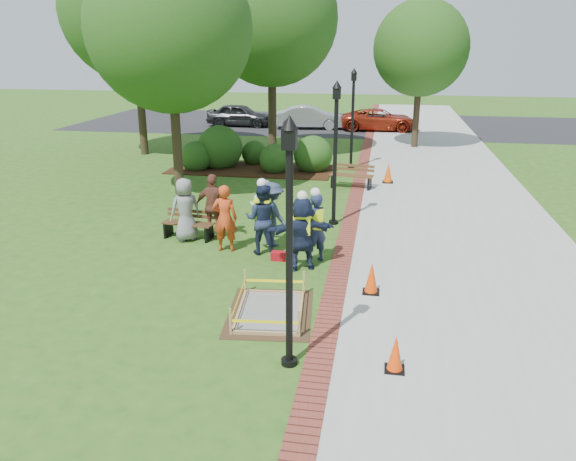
% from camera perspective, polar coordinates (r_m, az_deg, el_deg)
% --- Properties ---
extents(ground, '(100.00, 100.00, 0.00)m').
position_cam_1_polar(ground, '(12.79, -3.14, -5.83)').
color(ground, '#285116').
rests_on(ground, ground).
extents(sidewalk, '(6.00, 60.00, 0.02)m').
position_cam_1_polar(sidewalk, '(22.10, 15.63, 4.12)').
color(sidewalk, '#9E9E99').
rests_on(sidewalk, ground).
extents(brick_edging, '(0.50, 60.00, 0.03)m').
position_cam_1_polar(brick_edging, '(21.99, 7.17, 4.62)').
color(brick_edging, maroon).
rests_on(brick_edging, ground).
extents(mulch_bed, '(7.00, 3.00, 0.05)m').
position_cam_1_polar(mulch_bed, '(24.58, -3.76, 6.22)').
color(mulch_bed, '#381E0F').
rests_on(mulch_bed, ground).
extents(parking_lot, '(36.00, 12.00, 0.01)m').
position_cam_1_polar(parking_lot, '(38.78, 5.90, 10.71)').
color(parking_lot, black).
rests_on(parking_lot, ground).
extents(wet_concrete_pad, '(1.92, 2.46, 0.55)m').
position_cam_1_polar(wet_concrete_pad, '(11.54, -1.85, -7.34)').
color(wet_concrete_pad, '#47331E').
rests_on(wet_concrete_pad, ground).
extents(bench_near, '(1.50, 0.66, 0.79)m').
position_cam_1_polar(bench_near, '(16.07, -10.07, 0.07)').
color(bench_near, brown).
rests_on(bench_near, ground).
extents(bench_far, '(1.69, 0.80, 0.88)m').
position_cam_1_polar(bench_far, '(21.49, 6.45, 5.04)').
color(bench_far, brown).
rests_on(bench_far, ground).
extents(cone_front, '(0.34, 0.34, 0.67)m').
position_cam_1_polar(cone_front, '(9.79, 10.86, -12.23)').
color(cone_front, black).
rests_on(cone_front, ground).
extents(cone_back, '(0.37, 0.37, 0.73)m').
position_cam_1_polar(cone_back, '(12.50, 8.48, -4.86)').
color(cone_back, black).
rests_on(cone_back, ground).
extents(cone_far, '(0.41, 0.41, 0.81)m').
position_cam_1_polar(cone_far, '(22.47, 10.14, 5.75)').
color(cone_far, black).
rests_on(cone_far, ground).
extents(toolbox, '(0.44, 0.25, 0.22)m').
position_cam_1_polar(toolbox, '(14.30, -0.85, -2.61)').
color(toolbox, '#A30C17').
rests_on(toolbox, ground).
extents(lamp_near, '(0.28, 0.28, 4.26)m').
position_cam_1_polar(lamp_near, '(8.90, 0.14, 0.25)').
color(lamp_near, black).
rests_on(lamp_near, ground).
extents(lamp_mid, '(0.28, 0.28, 4.26)m').
position_cam_1_polar(lamp_mid, '(16.63, 4.85, 8.85)').
color(lamp_mid, black).
rests_on(lamp_mid, ground).
extents(lamp_far, '(0.28, 0.28, 4.26)m').
position_cam_1_polar(lamp_far, '(24.53, 6.59, 11.94)').
color(lamp_far, black).
rests_on(lamp_far, ground).
extents(tree_left, '(5.58, 5.58, 8.49)m').
position_cam_1_polar(tree_left, '(20.33, -11.94, 19.38)').
color(tree_left, '#3D2D1E').
rests_on(tree_left, ground).
extents(tree_back, '(6.08, 6.08, 9.32)m').
position_cam_1_polar(tree_back, '(27.28, -1.69, 20.68)').
color(tree_back, '#3D2D1E').
rests_on(tree_back, ground).
extents(tree_right, '(4.76, 4.76, 7.36)m').
position_cam_1_polar(tree_right, '(30.24, 13.37, 17.56)').
color(tree_right, '#3D2D1E').
rests_on(tree_right, ground).
extents(tree_far, '(6.62, 6.62, 10.00)m').
position_cam_1_polar(tree_far, '(28.53, -15.46, 20.80)').
color(tree_far, '#3D2D1E').
rests_on(tree_far, ground).
extents(shrub_a, '(1.35, 1.35, 1.35)m').
position_cam_1_polar(shrub_a, '(24.82, -9.28, 6.09)').
color(shrub_a, '#1B4814').
rests_on(shrub_a, ground).
extents(shrub_b, '(1.99, 1.99, 1.99)m').
position_cam_1_polar(shrub_b, '(25.28, -6.87, 6.43)').
color(shrub_b, '#1B4814').
rests_on(shrub_b, ground).
extents(shrub_c, '(1.32, 1.32, 1.32)m').
position_cam_1_polar(shrub_c, '(24.08, -1.33, 5.94)').
color(shrub_c, '#1B4814').
rests_on(shrub_c, ground).
extents(shrub_d, '(1.65, 1.65, 1.65)m').
position_cam_1_polar(shrub_d, '(24.32, 2.52, 6.06)').
color(shrub_d, '#1B4814').
rests_on(shrub_d, ground).
extents(shrub_e, '(1.15, 1.15, 1.15)m').
position_cam_1_polar(shrub_e, '(25.78, -3.41, 6.77)').
color(shrub_e, '#1B4814').
rests_on(shrub_e, ground).
extents(casual_person_a, '(0.67, 0.64, 1.77)m').
position_cam_1_polar(casual_person_a, '(15.76, -10.39, 2.09)').
color(casual_person_a, gray).
rests_on(casual_person_a, ground).
extents(casual_person_b, '(0.61, 0.42, 1.79)m').
position_cam_1_polar(casual_person_b, '(14.79, -6.43, 1.24)').
color(casual_person_b, red).
rests_on(casual_person_b, ground).
extents(casual_person_c, '(0.55, 0.39, 1.62)m').
position_cam_1_polar(casual_person_c, '(16.07, -2.60, 2.43)').
color(casual_person_c, white).
rests_on(casual_person_c, ground).
extents(casual_person_d, '(0.61, 0.41, 1.84)m').
position_cam_1_polar(casual_person_d, '(15.81, -7.55, 2.42)').
color(casual_person_d, brown).
rests_on(casual_person_d, ground).
extents(casual_person_e, '(0.66, 0.63, 1.75)m').
position_cam_1_polar(casual_person_e, '(15.11, -1.62, 1.65)').
color(casual_person_e, '#2D384F').
rests_on(casual_person_e, ground).
extents(hivis_worker_a, '(0.68, 0.57, 1.97)m').
position_cam_1_polar(hivis_worker_a, '(13.48, 1.43, -0.04)').
color(hivis_worker_a, '#1C284A').
rests_on(hivis_worker_a, ground).
extents(hivis_worker_b, '(0.67, 0.63, 1.92)m').
position_cam_1_polar(hivis_worker_b, '(13.95, 2.73, 0.50)').
color(hivis_worker_b, '#192741').
rests_on(hivis_worker_b, ground).
extents(hivis_worker_c, '(0.61, 0.41, 2.02)m').
position_cam_1_polar(hivis_worker_c, '(14.50, -2.63, 1.38)').
color(hivis_worker_c, '#1B2B46').
rests_on(hivis_worker_c, ground).
extents(parked_car_a, '(2.27, 4.92, 1.58)m').
position_cam_1_polar(parked_car_a, '(37.73, -4.88, 10.51)').
color(parked_car_a, '#242527').
rests_on(parked_car_a, ground).
extents(parked_car_b, '(2.64, 4.97, 1.55)m').
position_cam_1_polar(parked_car_b, '(36.55, 2.22, 10.30)').
color(parked_car_b, '#A7A7AC').
rests_on(parked_car_b, ground).
extents(parked_car_c, '(2.14, 4.53, 1.45)m').
position_cam_1_polar(parked_car_c, '(36.22, 9.25, 10.01)').
color(parked_car_c, '#A02914').
rests_on(parked_car_c, ground).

